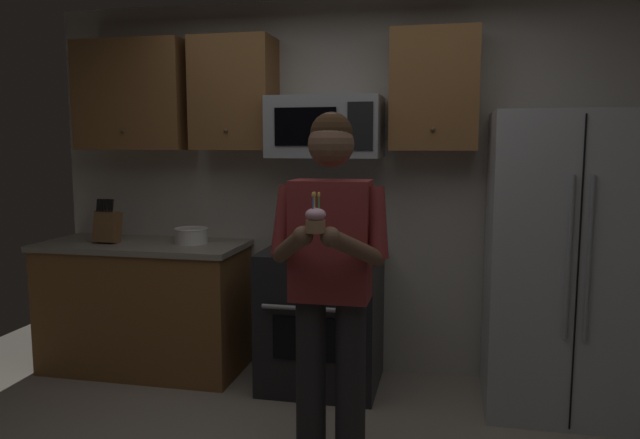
# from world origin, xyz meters

# --- Properties ---
(wall_back) EXTENTS (4.40, 0.10, 2.60)m
(wall_back) POSITION_xyz_m (0.00, 1.75, 1.30)
(wall_back) COLOR beige
(wall_back) RESTS_ON ground
(oven_range) EXTENTS (0.76, 0.70, 0.93)m
(oven_range) POSITION_xyz_m (-0.15, 1.36, 0.46)
(oven_range) COLOR black
(oven_range) RESTS_ON ground
(microwave) EXTENTS (0.74, 0.41, 0.40)m
(microwave) POSITION_xyz_m (-0.15, 1.48, 1.72)
(microwave) COLOR #9EA0A5
(refrigerator) EXTENTS (0.90, 0.75, 1.80)m
(refrigerator) POSITION_xyz_m (1.35, 1.32, 0.90)
(refrigerator) COLOR #B7BABF
(refrigerator) RESTS_ON ground
(cabinet_row_upper) EXTENTS (2.78, 0.36, 0.76)m
(cabinet_row_upper) POSITION_xyz_m (-0.72, 1.53, 1.95)
(cabinet_row_upper) COLOR brown
(counter_left) EXTENTS (1.44, 0.66, 0.92)m
(counter_left) POSITION_xyz_m (-1.45, 1.38, 0.46)
(counter_left) COLOR brown
(counter_left) RESTS_ON ground
(knife_block) EXTENTS (0.16, 0.15, 0.32)m
(knife_block) POSITION_xyz_m (-1.69, 1.33, 1.04)
(knife_block) COLOR brown
(knife_block) RESTS_ON counter_left
(bowl_large_white) EXTENTS (0.24, 0.24, 0.11)m
(bowl_large_white) POSITION_xyz_m (-1.10, 1.42, 0.98)
(bowl_large_white) COLOR white
(bowl_large_white) RESTS_ON counter_left
(person) EXTENTS (0.60, 0.48, 1.76)m
(person) POSITION_xyz_m (0.11, 0.34, 1.00)
(person) COLOR #262628
(person) RESTS_ON ground
(cupcake) EXTENTS (0.09, 0.09, 0.17)m
(cupcake) POSITION_xyz_m (0.11, 0.01, 1.29)
(cupcake) COLOR #A87F56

